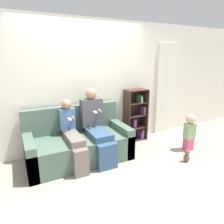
{
  "coord_description": "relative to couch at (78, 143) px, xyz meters",
  "views": [
    {
      "loc": [
        -1.28,
        -2.73,
        1.84
      ],
      "look_at": [
        0.4,
        0.6,
        0.8
      ],
      "focal_mm": 32.0,
      "sensor_mm": 36.0,
      "label": 1
    }
  ],
  "objects": [
    {
      "name": "back_wall",
      "position": [
        0.32,
        0.48,
        0.97
      ],
      "size": [
        10.0,
        0.06,
        2.55
      ],
      "color": "silver",
      "rests_on": "ground_plane"
    },
    {
      "name": "child_seated",
      "position": [
        -0.14,
        -0.15,
        0.26
      ],
      "size": [
        0.28,
        0.87,
        1.12
      ],
      "color": "#70665B",
      "rests_on": "ground_plane"
    },
    {
      "name": "teddy_bear",
      "position": [
        1.7,
        -0.99,
        -0.19
      ],
      "size": [
        0.12,
        0.1,
        0.24
      ],
      "color": "brown",
      "rests_on": "ground_plane"
    },
    {
      "name": "ground_plane",
      "position": [
        0.32,
        -0.56,
        -0.3
      ],
      "size": [
        14.0,
        14.0,
        0.0
      ],
      "primitive_type": "plane",
      "color": "#9E9384"
    },
    {
      "name": "bookshelf",
      "position": [
        1.45,
        0.32,
        0.24
      ],
      "size": [
        0.49,
        0.3,
        1.16
      ],
      "color": "#3D281E",
      "rests_on": "ground_plane"
    },
    {
      "name": "toddler_standing",
      "position": [
        2.1,
        -0.65,
        0.11
      ],
      "size": [
        0.22,
        0.19,
        0.75
      ],
      "color": "#DB4C75",
      "rests_on": "ground_plane"
    },
    {
      "name": "couch",
      "position": [
        0.0,
        0.0,
        0.0
      ],
      "size": [
        1.83,
        0.91,
        0.95
      ],
      "color": "#4C6656",
      "rests_on": "ground_plane"
    },
    {
      "name": "adult_seated",
      "position": [
        0.32,
        -0.1,
        0.35
      ],
      "size": [
        0.4,
        0.86,
        1.28
      ],
      "color": "#335170",
      "rests_on": "ground_plane"
    },
    {
      "name": "curtain_panel",
      "position": [
        2.38,
        0.43,
        0.77
      ],
      "size": [
        0.57,
        0.04,
        2.14
      ],
      "color": "silver",
      "rests_on": "ground_plane"
    }
  ]
}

